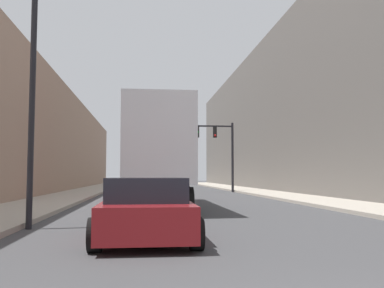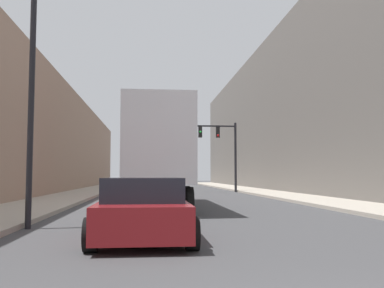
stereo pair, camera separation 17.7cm
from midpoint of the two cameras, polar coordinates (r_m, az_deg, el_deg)
name	(u,v)px [view 1 (the left image)]	position (r m, az deg, el deg)	size (l,w,h in m)	color
sidewalk_right	(261,192)	(33.95, 8.98, -6.36)	(3.18, 80.00, 0.15)	#B2A899
sidewalk_left	(80,193)	(33.10, -14.87, -6.33)	(3.18, 80.00, 0.15)	#B2A899
building_right	(315,107)	(35.83, 15.98, 4.81)	(6.00, 80.00, 13.79)	#66605B
building_left	(18,135)	(34.17, -22.37, 1.12)	(6.00, 80.00, 8.74)	#997A66
semi_truck	(155,154)	(20.13, -5.25, -1.40)	(2.50, 13.01, 4.21)	silver
sedan_car	(146,209)	(9.78, -6.66, -8.60)	(2.13, 4.62, 1.36)	maroon
traffic_signal_gantry	(213,142)	(35.50, 2.64, 0.24)	(6.01, 0.35, 5.77)	black
street_lamp	(33,53)	(12.58, -20.78, 11.32)	(0.44, 0.44, 7.44)	black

